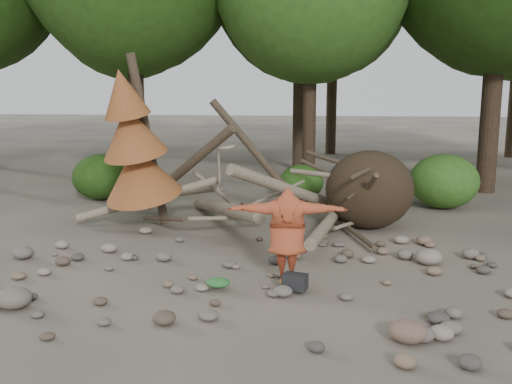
# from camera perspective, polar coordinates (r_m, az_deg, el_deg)

# --- Properties ---
(ground) EXTENTS (120.00, 120.00, 0.00)m
(ground) POSITION_cam_1_polar(r_m,az_deg,el_deg) (10.66, -1.03, -8.90)
(ground) COLOR #514C44
(ground) RESTS_ON ground
(deadfall_pile) EXTENTS (8.55, 5.24, 3.30)m
(deadfall_pile) POSITION_cam_1_polar(r_m,az_deg,el_deg) (14.47, 9.01, 0.07)
(deadfall_pile) COLOR #332619
(deadfall_pile) RESTS_ON ground
(dead_conifer) EXTENTS (2.06, 2.16, 4.35)m
(dead_conifer) POSITION_cam_1_polar(r_m,az_deg,el_deg) (14.12, -12.02, 4.47)
(dead_conifer) COLOR #4C3F30
(dead_conifer) RESTS_ON ground
(bush_left) EXTENTS (1.80, 1.80, 1.44)m
(bush_left) POSITION_cam_1_polar(r_m,az_deg,el_deg) (18.67, -15.22, 1.46)
(bush_left) COLOR #234512
(bush_left) RESTS_ON ground
(bush_mid) EXTENTS (1.40, 1.40, 1.12)m
(bush_mid) POSITION_cam_1_polar(r_m,az_deg,el_deg) (18.03, 4.55, 0.97)
(bush_mid) COLOR #2D5819
(bush_mid) RESTS_ON ground
(bush_right) EXTENTS (2.00, 2.00, 1.60)m
(bush_right) POSITION_cam_1_polar(r_m,az_deg,el_deg) (17.60, 18.28, 1.03)
(bush_right) COLOR #386820
(bush_right) RESTS_ON ground
(frisbee_thrower) EXTENTS (2.31, 0.66, 2.45)m
(frisbee_thrower) POSITION_cam_1_polar(r_m,az_deg,el_deg) (10.21, 3.12, -4.25)
(frisbee_thrower) COLOR #A74325
(frisbee_thrower) RESTS_ON ground
(backpack) EXTENTS (0.47, 0.38, 0.27)m
(backpack) POSITION_cam_1_polar(r_m,az_deg,el_deg) (10.09, 3.93, -9.25)
(backpack) COLOR black
(backpack) RESTS_ON ground
(cloth_green) EXTENTS (0.43, 0.36, 0.16)m
(cloth_green) POSITION_cam_1_polar(r_m,az_deg,el_deg) (10.23, -3.82, -9.29)
(cloth_green) COLOR #2B6C2F
(cloth_green) RESTS_ON ground
(cloth_orange) EXTENTS (0.29, 0.24, 0.10)m
(cloth_orange) POSITION_cam_1_polar(r_m,az_deg,el_deg) (10.37, 3.13, -9.18)
(cloth_orange) COLOR #C66722
(cloth_orange) RESTS_ON ground
(boulder_front_left) EXTENTS (0.58, 0.53, 0.35)m
(boulder_front_left) POSITION_cam_1_polar(r_m,az_deg,el_deg) (10.16, -23.07, -9.72)
(boulder_front_left) COLOR #696357
(boulder_front_left) RESTS_ON ground
(boulder_front_right) EXTENTS (0.54, 0.49, 0.32)m
(boulder_front_right) POSITION_cam_1_polar(r_m,az_deg,el_deg) (8.50, 14.97, -13.31)
(boulder_front_right) COLOR brown
(boulder_front_right) RESTS_ON ground
(boulder_mid_right) EXTENTS (0.54, 0.48, 0.32)m
(boulder_mid_right) POSITION_cam_1_polar(r_m,az_deg,el_deg) (12.07, 16.88, -6.22)
(boulder_mid_right) COLOR gray
(boulder_mid_right) RESTS_ON ground
(boulder_mid_left) EXTENTS (0.45, 0.40, 0.27)m
(boulder_mid_left) POSITION_cam_1_polar(r_m,az_deg,el_deg) (12.89, -22.33, -5.62)
(boulder_mid_left) COLOR #665D56
(boulder_mid_left) RESTS_ON ground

